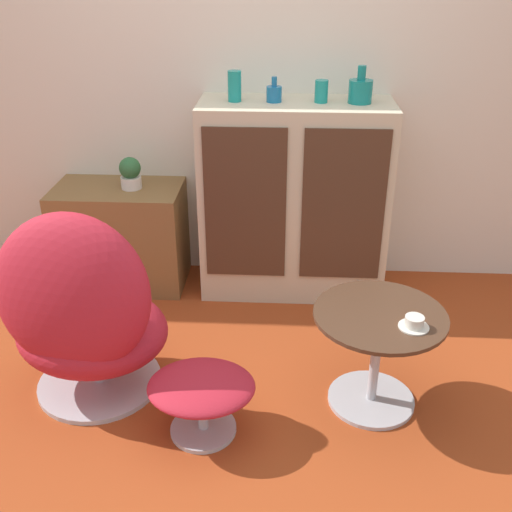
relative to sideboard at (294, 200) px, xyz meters
name	(u,v)px	position (x,y,z in m)	size (l,w,h in m)	color
ground_plane	(233,414)	(-0.26, -1.17, -0.57)	(12.00, 12.00, 0.00)	#9E3D19
wall_back	(252,62)	(-0.26, 0.25, 0.73)	(6.40, 0.06, 2.60)	silver
sideboard	(294,200)	(0.00, 0.00, 0.00)	(1.06, 0.45, 1.13)	beige
tv_console	(122,236)	(-1.04, 0.00, -0.26)	(0.75, 0.45, 0.62)	brown
egg_chair	(83,315)	(-0.92, -1.06, -0.14)	(0.78, 0.73, 0.95)	#B7B7BC
ottoman	(201,391)	(-0.38, -1.28, -0.35)	(0.45, 0.39, 0.29)	#B7B7BC
coffee_table	(377,347)	(0.37, -1.05, -0.26)	(0.57, 0.57, 0.48)	#B7B7BC
vase_leftmost	(235,86)	(-0.33, 0.00, 0.65)	(0.07, 0.07, 0.16)	teal
vase_inner_left	(274,93)	(-0.12, 0.00, 0.61)	(0.08, 0.08, 0.13)	#196699
vase_inner_right	(321,91)	(0.13, 0.00, 0.62)	(0.07, 0.07, 0.12)	teal
vase_rightmost	(360,90)	(0.33, 0.00, 0.63)	(0.13, 0.13, 0.19)	#147A75
potted_plant	(130,173)	(-0.95, 0.00, 0.15)	(0.12, 0.12, 0.19)	silver
teacup	(414,323)	(0.49, -1.15, -0.07)	(0.13, 0.13, 0.05)	silver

